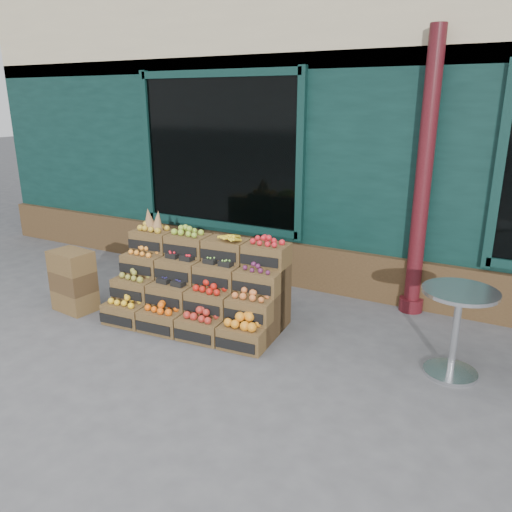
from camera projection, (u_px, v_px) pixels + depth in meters
The scene contains 6 objects.
ground at pixel (239, 360), 4.90m from camera, with size 60.00×60.00×0.00m, color #49494C.
shop_facade at pixel (392, 103), 8.45m from camera, with size 12.00×6.24×4.80m.
crate_display at pixel (199, 290), 5.68m from camera, with size 2.03×1.12×1.22m.
spare_crates at pixel (73, 281), 5.98m from camera, with size 0.53×0.40×0.74m.
bistro_table at pixel (457, 322), 4.50m from camera, with size 0.67×0.67×0.84m.
shopkeeper at pixel (256, 195), 7.43m from camera, with size 0.79×0.52×2.17m, color #134520.
Camera 1 is at (2.25, -3.75, 2.44)m, focal length 35.00 mm.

